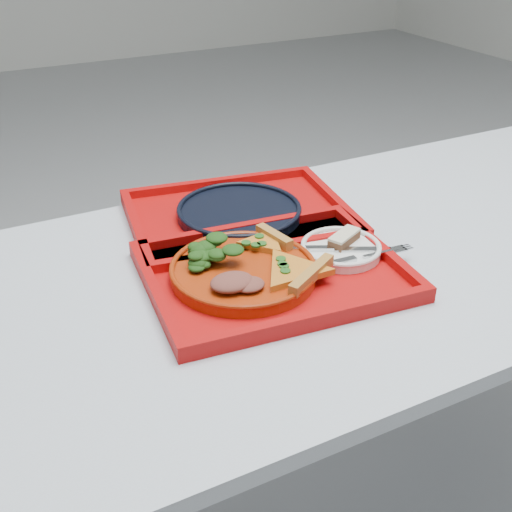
% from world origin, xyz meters
% --- Properties ---
extents(ground, '(10.00, 10.00, 0.00)m').
position_xyz_m(ground, '(0.00, 0.00, 0.00)').
color(ground, gray).
rests_on(ground, ground).
extents(table, '(1.60, 0.80, 0.75)m').
position_xyz_m(table, '(0.00, 0.00, 0.68)').
color(table, '#B3BBC8').
rests_on(table, ground).
extents(tray_main, '(0.48, 0.39, 0.01)m').
position_xyz_m(tray_main, '(-0.26, -0.02, 0.76)').
color(tray_main, '#A80908').
rests_on(tray_main, table).
extents(tray_far, '(0.50, 0.42, 0.01)m').
position_xyz_m(tray_far, '(-0.22, 0.21, 0.76)').
color(tray_far, '#A80908').
rests_on(tray_far, table).
extents(dinner_plate, '(0.26, 0.26, 0.02)m').
position_xyz_m(dinner_plate, '(-0.32, -0.01, 0.77)').
color(dinner_plate, '#97290A').
rests_on(dinner_plate, tray_main).
extents(side_plate, '(0.15, 0.15, 0.01)m').
position_xyz_m(side_plate, '(-0.12, -0.02, 0.77)').
color(side_plate, white).
rests_on(side_plate, tray_main).
extents(navy_plate, '(0.26, 0.26, 0.02)m').
position_xyz_m(navy_plate, '(-0.22, 0.21, 0.77)').
color(navy_plate, black).
rests_on(navy_plate, tray_far).
extents(pizza_slice_a, '(0.18, 0.19, 0.02)m').
position_xyz_m(pizza_slice_a, '(-0.25, -0.07, 0.79)').
color(pizza_slice_a, gold).
rests_on(pizza_slice_a, dinner_plate).
extents(pizza_slice_b, '(0.12, 0.11, 0.02)m').
position_xyz_m(pizza_slice_b, '(-0.25, 0.04, 0.79)').
color(pizza_slice_b, gold).
rests_on(pizza_slice_b, dinner_plate).
extents(salad_heap, '(0.09, 0.08, 0.05)m').
position_xyz_m(salad_heap, '(-0.36, 0.04, 0.80)').
color(salad_heap, black).
rests_on(salad_heap, dinner_plate).
extents(meat_portion, '(0.08, 0.06, 0.02)m').
position_xyz_m(meat_portion, '(-0.36, -0.06, 0.79)').
color(meat_portion, brown).
rests_on(meat_portion, dinner_plate).
extents(dessert_bar, '(0.08, 0.06, 0.02)m').
position_xyz_m(dessert_bar, '(-0.10, -0.01, 0.79)').
color(dessert_bar, '#462817').
rests_on(dessert_bar, side_plate).
extents(knife, '(0.17, 0.10, 0.01)m').
position_xyz_m(knife, '(-0.12, -0.03, 0.78)').
color(knife, silver).
rests_on(knife, side_plate).
extents(fork, '(0.19, 0.03, 0.01)m').
position_xyz_m(fork, '(-0.10, -0.07, 0.78)').
color(fork, silver).
rests_on(fork, side_plate).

